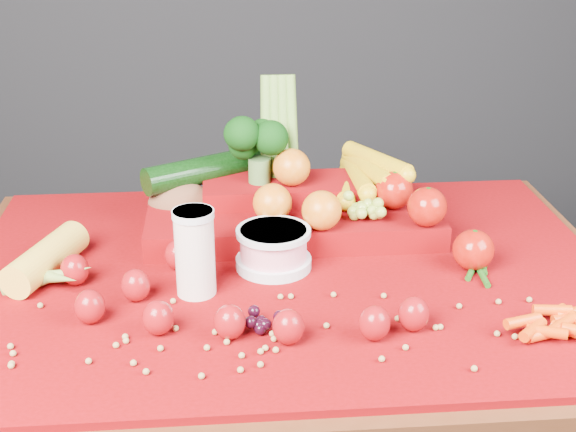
{
  "coord_description": "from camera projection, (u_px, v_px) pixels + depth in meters",
  "views": [
    {
      "loc": [
        -0.1,
        -1.17,
        1.36
      ],
      "look_at": [
        0.0,
        0.02,
        0.85
      ],
      "focal_mm": 50.0,
      "sensor_mm": 36.0,
      "label": 1
    }
  ],
  "objects": [
    {
      "name": "table",
      "position": [
        289.0,
        326.0,
        1.36
      ],
      "size": [
        1.1,
        0.8,
        0.75
      ],
      "color": "#3E1D0E",
      "rests_on": "ground"
    },
    {
      "name": "red_cloth",
      "position": [
        289.0,
        273.0,
        1.32
      ],
      "size": [
        1.05,
        0.75,
        0.01
      ],
      "primitive_type": "cube",
      "color": "#6F0309",
      "rests_on": "table"
    },
    {
      "name": "milk_glass",
      "position": [
        195.0,
        249.0,
        1.21
      ],
      "size": [
        0.06,
        0.06,
        0.14
      ],
      "rotation": [
        0.0,
        0.0,
        -0.16
      ],
      "color": "beige",
      "rests_on": "red_cloth"
    },
    {
      "name": "yogurt_bowl",
      "position": [
        273.0,
        247.0,
        1.31
      ],
      "size": [
        0.12,
        0.12,
        0.07
      ],
      "rotation": [
        0.0,
        0.0,
        -0.21
      ],
      "color": "silver",
      "rests_on": "red_cloth"
    },
    {
      "name": "strawberry_scatter",
      "position": [
        212.0,
        299.0,
        1.17
      ],
      "size": [
        0.54,
        0.28,
        0.06
      ],
      "color": "maroon",
      "rests_on": "red_cloth"
    },
    {
      "name": "dark_grape_cluster",
      "position": [
        263.0,
        320.0,
        1.14
      ],
      "size": [
        0.06,
        0.05,
        0.03
      ],
      "primitive_type": null,
      "color": "black",
      "rests_on": "red_cloth"
    },
    {
      "name": "soybean_scatter",
      "position": [
        301.0,
        332.0,
        1.13
      ],
      "size": [
        0.84,
        0.24,
        0.01
      ],
      "primitive_type": null,
      "color": "#9E7E44",
      "rests_on": "red_cloth"
    },
    {
      "name": "corn_ear",
      "position": [
        48.0,
        271.0,
        1.26
      ],
      "size": [
        0.23,
        0.26,
        0.06
      ],
      "rotation": [
        0.0,
        0.0,
        1.21
      ],
      "color": "yellow",
      "rests_on": "red_cloth"
    },
    {
      "name": "potato",
      "position": [
        181.0,
        204.0,
        1.47
      ],
      "size": [
        0.12,
        0.09,
        0.08
      ],
      "primitive_type": "ellipsoid",
      "color": "brown",
      "rests_on": "red_cloth"
    },
    {
      "name": "baby_carrot_pile",
      "position": [
        550.0,
        320.0,
        1.14
      ],
      "size": [
        0.18,
        0.18,
        0.03
      ],
      "primitive_type": null,
      "color": "#C93907",
      "rests_on": "red_cloth"
    },
    {
      "name": "green_bean_pile",
      "position": [
        483.0,
        263.0,
        1.33
      ],
      "size": [
        0.14,
        0.12,
        0.01
      ],
      "primitive_type": null,
      "color": "#184F12",
      "rests_on": "red_cloth"
    },
    {
      "name": "produce_mound",
      "position": [
        302.0,
        200.0,
        1.44
      ],
      "size": [
        0.59,
        0.37,
        0.27
      ],
      "color": "#6F0309",
      "rests_on": "red_cloth"
    }
  ]
}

